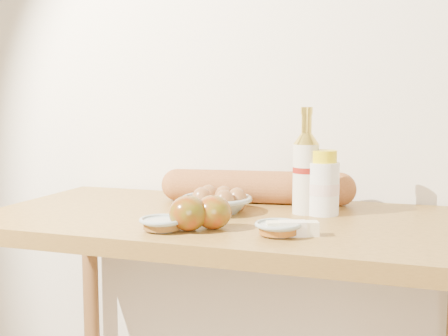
{
  "coord_description": "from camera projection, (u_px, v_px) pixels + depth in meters",
  "views": [
    {
      "loc": [
        0.42,
        -0.1,
        1.18
      ],
      "look_at": [
        0.0,
        1.15,
        1.02
      ],
      "focal_mm": 45.0,
      "sensor_mm": 36.0,
      "label": 1
    }
  ],
  "objects": [
    {
      "name": "cream_bottle",
      "position": [
        323.0,
        185.0,
        1.37
      ],
      "size": [
        0.1,
        0.1,
        0.16
      ],
      "rotation": [
        0.0,
        0.0,
        -0.39
      ],
      "color": "white",
      "rests_on": "table"
    },
    {
      "name": "bourbon_bottle",
      "position": [
        306.0,
        171.0,
        1.38
      ],
      "size": [
        0.07,
        0.07,
        0.26
      ],
      "rotation": [
        0.0,
        0.0,
        -0.01
      ],
      "color": "beige",
      "rests_on": "table"
    },
    {
      "name": "sugar_bowl",
      "position": [
        162.0,
        224.0,
        1.21
      ],
      "size": [
        0.12,
        0.12,
        0.03
      ],
      "rotation": [
        0.0,
        0.0,
        -0.29
      ],
      "color": "#909D98",
      "rests_on": "table"
    },
    {
      "name": "egg_bowl",
      "position": [
        217.0,
        202.0,
        1.41
      ],
      "size": [
        0.22,
        0.22,
        0.06
      ],
      "rotation": [
        0.0,
        0.0,
        -0.25
      ],
      "color": "gray",
      "rests_on": "table"
    },
    {
      "name": "syrup_bowl",
      "position": [
        278.0,
        228.0,
        1.16
      ],
      "size": [
        0.11,
        0.11,
        0.03
      ],
      "rotation": [
        0.0,
        0.0,
        -0.17
      ],
      "color": "#93A19B",
      "rests_on": "table"
    },
    {
      "name": "apple_redgreen_front",
      "position": [
        188.0,
        213.0,
        1.2
      ],
      "size": [
        0.11,
        0.11,
        0.08
      ],
      "rotation": [
        0.0,
        0.0,
        0.42
      ],
      "color": "maroon",
      "rests_on": "table"
    },
    {
      "name": "back_wall",
      "position": [
        263.0,
        59.0,
        1.63
      ],
      "size": [
        3.5,
        0.02,
        2.6
      ],
      "primitive_type": "cube",
      "color": "silver",
      "rests_on": "ground"
    },
    {
      "name": "baguette",
      "position": [
        256.0,
        187.0,
        1.53
      ],
      "size": [
        0.54,
        0.16,
        0.09
      ],
      "rotation": [
        0.0,
        0.0,
        0.14
      ],
      "color": "#A76533",
      "rests_on": "table"
    },
    {
      "name": "butter_stick",
      "position": [
        292.0,
        229.0,
        1.16
      ],
      "size": [
        0.11,
        0.07,
        0.03
      ],
      "rotation": [
        0.0,
        0.0,
        0.36
      ],
      "color": "#F6EEBF",
      "rests_on": "table"
    },
    {
      "name": "table",
      "position": [
        228.0,
        264.0,
        1.39
      ],
      "size": [
        1.2,
        0.6,
        0.9
      ],
      "color": "olive",
      "rests_on": "ground"
    },
    {
      "name": "apple_redgreen_right",
      "position": [
        213.0,
        212.0,
        1.22
      ],
      "size": [
        0.1,
        0.1,
        0.08
      ],
      "rotation": [
        0.0,
        0.0,
        0.2
      ],
      "color": "#920908",
      "rests_on": "table"
    }
  ]
}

